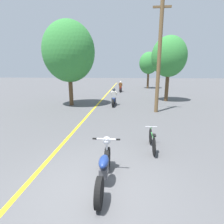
# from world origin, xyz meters

# --- Properties ---
(ground_plane) EXTENTS (120.00, 120.00, 0.00)m
(ground_plane) POSITION_xyz_m (0.00, 0.00, 0.00)
(ground_plane) COLOR #515154
(lane_stripe_center) EXTENTS (0.14, 48.00, 0.01)m
(lane_stripe_center) POSITION_xyz_m (-1.70, 12.12, 0.00)
(lane_stripe_center) COLOR yellow
(lane_stripe_center) RESTS_ON ground
(utility_pole) EXTENTS (1.10, 0.24, 7.05)m
(utility_pole) POSITION_xyz_m (2.72, 8.14, 3.62)
(utility_pole) COLOR brown
(utility_pole) RESTS_ON ground
(roadside_tree_right_near) EXTENTS (3.05, 2.74, 5.68)m
(roadside_tree_right_near) POSITION_xyz_m (4.30, 12.66, 3.90)
(roadside_tree_right_near) COLOR #513A23
(roadside_tree_right_near) RESTS_ON ground
(roadside_tree_right_far) EXTENTS (2.82, 2.54, 5.44)m
(roadside_tree_right_far) POSITION_xyz_m (3.84, 24.03, 3.79)
(roadside_tree_right_far) COLOR #513A23
(roadside_tree_right_far) RESTS_ON ground
(roadside_tree_left) EXTENTS (3.96, 3.56, 6.41)m
(roadside_tree_left) POSITION_xyz_m (-3.75, 9.92, 4.12)
(roadside_tree_left) COLOR #513A23
(roadside_tree_left) RESTS_ON ground
(motorcycle_foreground) EXTENTS (0.74, 2.09, 1.02)m
(motorcycle_foreground) POSITION_xyz_m (0.23, 0.17, 0.43)
(motorcycle_foreground) COLOR black
(motorcycle_foreground) RESTS_ON ground
(motorcycle_rider_lead) EXTENTS (0.50, 2.02, 1.40)m
(motorcycle_rider_lead) POSITION_xyz_m (-0.33, 10.13, 0.54)
(motorcycle_rider_lead) COLOR black
(motorcycle_rider_lead) RESTS_ON ground
(motorcycle_rider_far) EXTENTS (0.50, 2.01, 1.38)m
(motorcycle_rider_far) POSITION_xyz_m (-0.18, 19.32, 0.53)
(motorcycle_rider_far) COLOR black
(motorcycle_rider_far) RESTS_ON ground
(bicycle_parked) EXTENTS (0.44, 1.56, 0.72)m
(bicycle_parked) POSITION_xyz_m (1.68, 2.28, 0.34)
(bicycle_parked) COLOR black
(bicycle_parked) RESTS_ON ground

